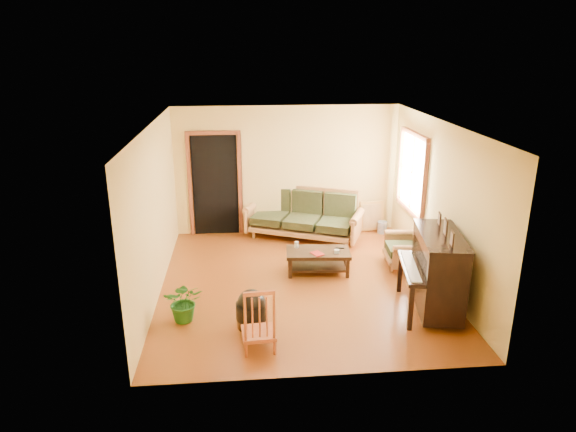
{
  "coord_description": "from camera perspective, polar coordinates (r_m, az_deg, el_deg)",
  "views": [
    {
      "loc": [
        -0.9,
        -7.6,
        3.74
      ],
      "look_at": [
        -0.18,
        0.2,
        1.1
      ],
      "focal_mm": 32.0,
      "sensor_mm": 36.0,
      "label": 1
    }
  ],
  "objects": [
    {
      "name": "floor",
      "position": [
        8.52,
        1.37,
        -7.42
      ],
      "size": [
        5.0,
        5.0,
        0.0
      ],
      "primitive_type": "plane",
      "color": "#622B0D",
      "rests_on": "ground"
    },
    {
      "name": "armchair",
      "position": [
        9.22,
        12.94,
        -3.12
      ],
      "size": [
        0.83,
        0.86,
        0.8
      ],
      "primitive_type": "cube",
      "rotation": [
        0.0,
        0.0,
        -0.08
      ],
      "color": "#9E683A",
      "rests_on": "floor"
    },
    {
      "name": "red_chair",
      "position": [
        6.63,
        -3.34,
        -11.17
      ],
      "size": [
        0.45,
        0.49,
        0.9
      ],
      "primitive_type": "cube",
      "rotation": [
        0.0,
        0.0,
        0.08
      ],
      "color": "#963F1B",
      "rests_on": "floor"
    },
    {
      "name": "leaning_frame",
      "position": [
        10.84,
        9.31,
        0.02
      ],
      "size": [
        0.5,
        0.14,
        0.65
      ],
      "primitive_type": "cube",
      "rotation": [
        0.0,
        0.0,
        0.06
      ],
      "color": "gold",
      "rests_on": "floor"
    },
    {
      "name": "glass_jar",
      "position": [
        8.68,
        5.44,
        -3.93
      ],
      "size": [
        0.1,
        0.1,
        0.06
      ],
      "primitive_type": "cylinder",
      "rotation": [
        0.0,
        0.0,
        -0.21
      ],
      "color": "white",
      "rests_on": "coffee_table"
    },
    {
      "name": "candle",
      "position": [
        8.86,
        0.96,
        -3.2
      ],
      "size": [
        0.08,
        0.08,
        0.11
      ],
      "primitive_type": "cylinder",
      "rotation": [
        0.0,
        0.0,
        0.38
      ],
      "color": "white",
      "rests_on": "coffee_table"
    },
    {
      "name": "window",
      "position": [
        9.69,
        13.67,
        4.73
      ],
      "size": [
        0.12,
        1.36,
        1.46
      ],
      "primitive_type": "cube",
      "color": "white",
      "rests_on": "right_wall"
    },
    {
      "name": "potted_plant",
      "position": [
        7.45,
        -11.43,
        -9.27
      ],
      "size": [
        0.54,
        0.47,
        0.6
      ],
      "primitive_type": "imported",
      "rotation": [
        0.0,
        0.0,
        -0.0
      ],
      "color": "#1C5518",
      "rests_on": "floor"
    },
    {
      "name": "ceramic_crock",
      "position": [
        10.8,
        10.42,
        -1.25
      ],
      "size": [
        0.25,
        0.25,
        0.25
      ],
      "primitive_type": "cylinder",
      "rotation": [
        0.0,
        0.0,
        -0.35
      ],
      "color": "#315695",
      "rests_on": "floor"
    },
    {
      "name": "coffee_table",
      "position": [
        8.84,
        3.34,
        -5.06
      ],
      "size": [
        1.12,
        0.67,
        0.39
      ],
      "primitive_type": "cube",
      "rotation": [
        0.0,
        0.0,
        -0.08
      ],
      "color": "black",
      "rests_on": "floor"
    },
    {
      "name": "piano",
      "position": [
        7.74,
        16.28,
        -6.13
      ],
      "size": [
        1.02,
        1.47,
        1.19
      ],
      "primitive_type": "cube",
      "rotation": [
        0.0,
        0.0,
        -0.17
      ],
      "color": "black",
      "rests_on": "floor"
    },
    {
      "name": "footstool",
      "position": [
        7.23,
        -4.07,
        -10.71
      ],
      "size": [
        0.48,
        0.48,
        0.41
      ],
      "primitive_type": "cylinder",
      "rotation": [
        0.0,
        0.0,
        0.13
      ],
      "color": "black",
      "rests_on": "floor"
    },
    {
      "name": "doorway",
      "position": [
        10.45,
        -8.1,
        3.38
      ],
      "size": [
        1.08,
        0.16,
        2.05
      ],
      "primitive_type": "cube",
      "color": "black",
      "rests_on": "floor"
    },
    {
      "name": "book",
      "position": [
        8.57,
        2.81,
        -4.32
      ],
      "size": [
        0.24,
        0.27,
        0.02
      ],
      "primitive_type": "imported",
      "rotation": [
        0.0,
        0.0,
        0.43
      ],
      "color": "maroon",
      "rests_on": "coffee_table"
    },
    {
      "name": "remote",
      "position": [
        8.89,
        5.78,
        -3.54
      ],
      "size": [
        0.16,
        0.07,
        0.02
      ],
      "primitive_type": "cube",
      "rotation": [
        0.0,
        0.0,
        -0.19
      ],
      "color": "black",
      "rests_on": "coffee_table"
    },
    {
      "name": "sofa",
      "position": [
        10.26,
        1.68,
        0.12
      ],
      "size": [
        2.46,
        1.78,
        0.97
      ],
      "primitive_type": "cube",
      "rotation": [
        0.0,
        0.0,
        -0.41
      ],
      "color": "#9E683A",
      "rests_on": "floor"
    }
  ]
}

